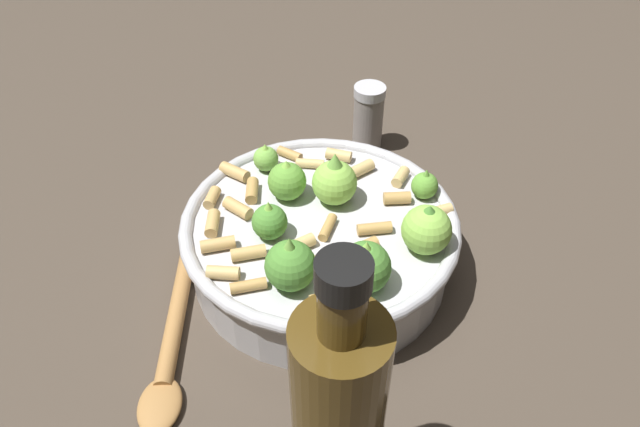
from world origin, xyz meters
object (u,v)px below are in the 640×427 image
olive_oil_bottle (338,419)px  wooden_spoon (172,338)px  pepper_shaker (368,117)px  cooking_pan (321,237)px

olive_oil_bottle → wooden_spoon: (-0.06, -0.18, -0.10)m
pepper_shaker → olive_oil_bottle: size_ratio=0.35×
cooking_pan → wooden_spoon: (0.14, -0.08, -0.03)m
pepper_shaker → cooking_pan: bearing=8.8°
olive_oil_bottle → wooden_spoon: bearing=-108.2°
wooden_spoon → olive_oil_bottle: bearing=71.8°
cooking_pan → pepper_shaker: cooking_pan is taller
pepper_shaker → wooden_spoon: pepper_shaker is taller
cooking_pan → olive_oil_bottle: size_ratio=1.10×
cooking_pan → pepper_shaker: (-0.22, -0.03, 0.00)m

